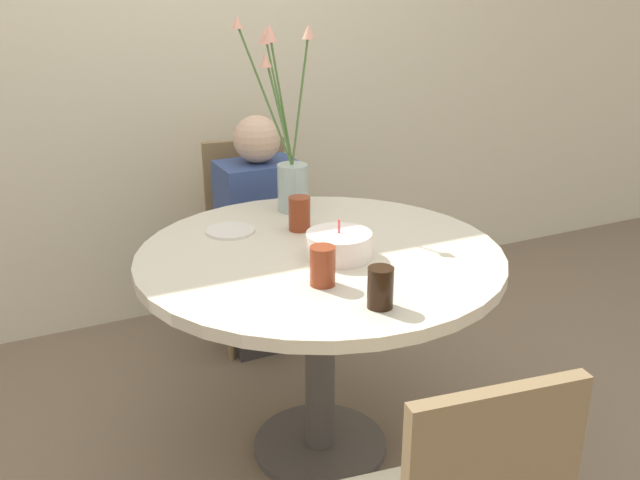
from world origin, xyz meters
TOP-DOWN VIEW (x-y plane):
  - ground_plane at (0.00, 0.00)m, footprint 16.00×16.00m
  - wall_back at (0.00, 1.37)m, footprint 8.00×0.05m
  - dining_table at (0.00, 0.00)m, footprint 1.20×1.20m
  - chair_far_back at (0.12, 0.97)m, footprint 0.45×0.45m
  - birthday_cake at (0.03, -0.07)m, footprint 0.21×0.21m
  - flower_vase at (0.08, 0.44)m, footprint 0.26×0.32m
  - side_plate at (-0.20, 0.30)m, footprint 0.17×0.17m
  - drink_glass_0 at (-0.11, -0.24)m, footprint 0.08×0.08m
  - drink_glass_1 at (-0.03, -0.44)m, footprint 0.07×0.07m
  - drink_glass_2 at (0.02, 0.22)m, footprint 0.08×0.08m
  - person_woman at (0.10, 0.82)m, footprint 0.34×0.24m

SIDE VIEW (x-z plane):
  - ground_plane at x=0.00m, z-range 0.00..0.00m
  - person_woman at x=0.10m, z-range -0.03..1.04m
  - chair_far_back at x=0.12m, z-range 0.06..0.97m
  - dining_table at x=0.00m, z-range 0.26..1.03m
  - side_plate at x=-0.20m, z-range 0.78..0.79m
  - birthday_cake at x=0.03m, z-range 0.75..0.88m
  - drink_glass_1 at x=-0.03m, z-range 0.78..0.89m
  - drink_glass_0 at x=-0.11m, z-range 0.78..0.90m
  - drink_glass_2 at x=0.02m, z-range 0.78..0.90m
  - flower_vase at x=0.08m, z-range 0.63..1.35m
  - wall_back at x=0.00m, z-range 0.00..2.60m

